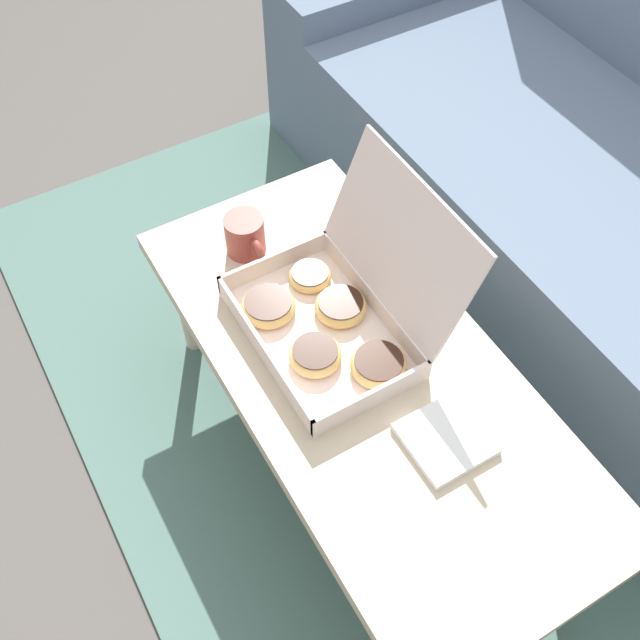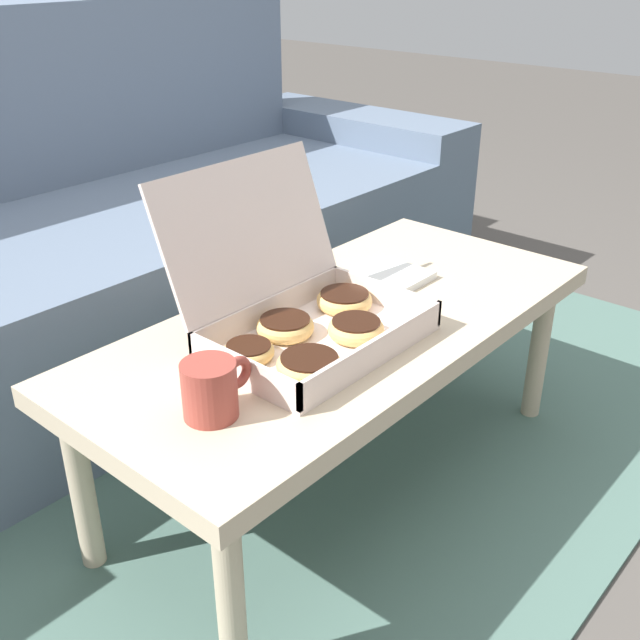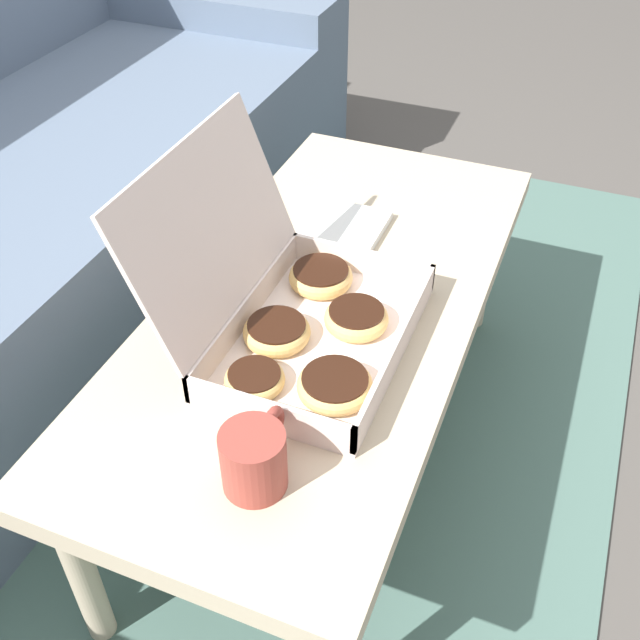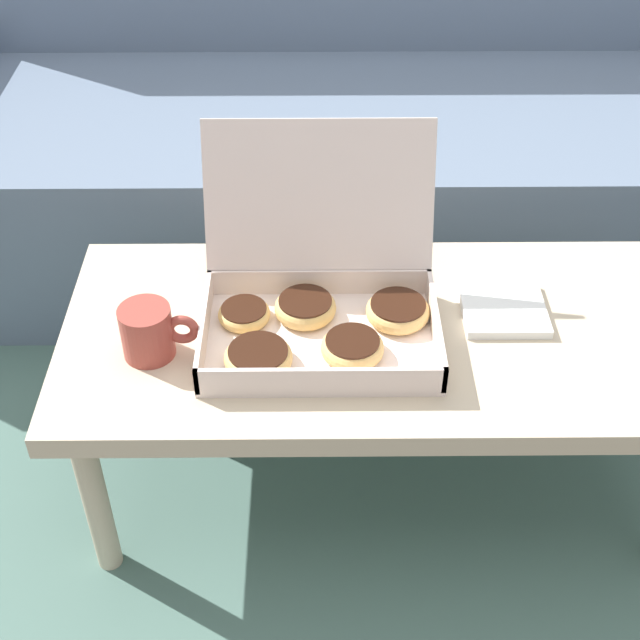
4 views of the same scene
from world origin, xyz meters
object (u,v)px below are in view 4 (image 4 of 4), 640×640
object	(u,v)px
coffee_table	(386,346)
coffee_mug	(149,332)
couch	(362,131)
pastry_box	(319,306)

from	to	relation	value
coffee_table	coffee_mug	distance (m)	0.41
couch	pastry_box	world-z (taller)	couch
pastry_box	coffee_mug	distance (m)	0.28
coffee_table	coffee_mug	world-z (taller)	coffee_mug
coffee_table	coffee_mug	bearing A→B (deg)	-171.42
couch	coffee_table	bearing A→B (deg)	-90.00
couch	coffee_table	xyz separation A→B (m)	(0.00, -0.89, 0.06)
couch	pastry_box	xyz separation A→B (m)	(-0.12, -0.89, 0.15)
coffee_mug	couch	bearing A→B (deg)	67.45
couch	pastry_box	size ratio (longest dim) A/B	6.06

